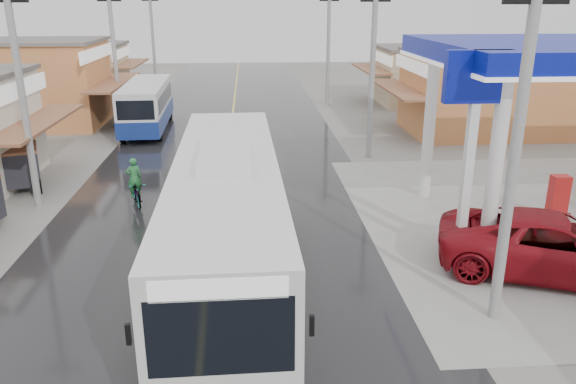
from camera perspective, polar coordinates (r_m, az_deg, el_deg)
name	(u,v)px	position (r m, az deg, el deg)	size (l,w,h in m)	color
ground	(208,328)	(13.93, -8.09, -13.55)	(120.00, 120.00, 0.00)	slate
road	(228,159)	(27.76, -6.16, 3.31)	(12.00, 90.00, 0.02)	black
centre_line	(228,159)	(27.76, -6.16, 3.33)	(0.15, 90.00, 0.01)	#D8CC4C
shopfronts_right	(553,171)	(28.50, 25.36, 1.95)	(11.00, 44.00, 4.80)	beige
utility_poles_left	(88,157)	(29.82, -19.68, 3.37)	(1.60, 50.00, 8.00)	gray
utility_poles_right	(368,157)	(28.37, 8.14, 3.54)	(1.60, 36.00, 8.00)	gray
coach_bus	(228,223)	(14.80, -6.13, -3.18)	(3.00, 12.63, 3.93)	silver
second_bus	(147,105)	(34.77, -14.16, 8.55)	(2.57, 8.50, 2.80)	silver
jeepney	(554,245)	(17.57, 25.38, -4.93)	(2.91, 6.32, 1.76)	maroon
cyclist	(136,189)	(22.08, -15.19, 0.27)	(1.14, 1.86, 1.89)	black
tricycle_far	(20,165)	(25.51, -25.60, 2.48)	(2.23, 2.53, 1.79)	#26262D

